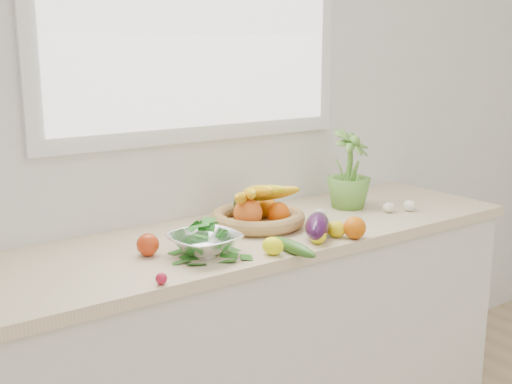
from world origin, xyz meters
TOP-DOWN VIEW (x-y plane):
  - back_wall at (0.00, 2.25)m, footprint 4.50×0.02m
  - counter_cabinet at (0.00, 1.95)m, footprint 2.20×0.58m
  - countertop at (0.00, 1.95)m, footprint 2.24×0.62m
  - orange_loose at (0.29, 1.67)m, footprint 0.10×0.10m
  - lemon_a at (0.25, 1.72)m, footprint 0.08×0.09m
  - lemon_b at (0.15, 1.70)m, footprint 0.09×0.10m
  - lemon_c at (-0.05, 1.70)m, footprint 0.08×0.09m
  - apple at (-0.38, 1.92)m, footprint 0.08×0.08m
  - ginger at (0.24, 1.81)m, footprint 0.11×0.09m
  - garlic_a at (0.65, 1.85)m, footprint 0.06×0.06m
  - garlic_b at (0.35, 1.93)m, footprint 0.06×0.06m
  - garlic_c at (0.74, 1.82)m, footprint 0.06×0.06m
  - eggplant at (0.18, 1.75)m, footprint 0.21×0.22m
  - cucumber at (0.01, 1.67)m, footprint 0.05×0.23m
  - radish at (-0.46, 1.67)m, footprint 0.04×0.04m
  - potted_herb at (0.57, 2.00)m, footprint 0.24×0.24m
  - fruit_basket at (0.10, 2.00)m, footprint 0.40×0.40m
  - colander_with_spinach at (-0.23, 1.82)m, footprint 0.24×0.24m

SIDE VIEW (x-z plane):
  - counter_cabinet at x=0.00m, z-range 0.00..0.86m
  - countertop at x=0.00m, z-range 0.86..0.90m
  - ginger at x=0.24m, z-range 0.90..0.93m
  - radish at x=-0.46m, z-range 0.90..0.93m
  - cucumber at x=0.01m, z-range 0.90..0.94m
  - garlic_a at x=0.65m, z-range 0.90..0.94m
  - garlic_b at x=0.35m, z-range 0.90..0.94m
  - garlic_c at x=0.74m, z-range 0.90..0.94m
  - lemon_c at x=-0.05m, z-range 0.90..0.96m
  - lemon_a at x=0.25m, z-range 0.90..0.96m
  - lemon_b at x=0.15m, z-range 0.90..0.96m
  - apple at x=-0.38m, z-range 0.90..0.97m
  - orange_loose at x=0.29m, z-range 0.90..0.98m
  - eggplant at x=0.18m, z-range 0.90..0.99m
  - fruit_basket at x=0.10m, z-range 0.86..1.04m
  - colander_with_spinach at x=-0.23m, z-range 0.90..1.02m
  - potted_herb at x=0.57m, z-range 0.89..1.22m
  - back_wall at x=0.00m, z-range 0.00..2.70m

